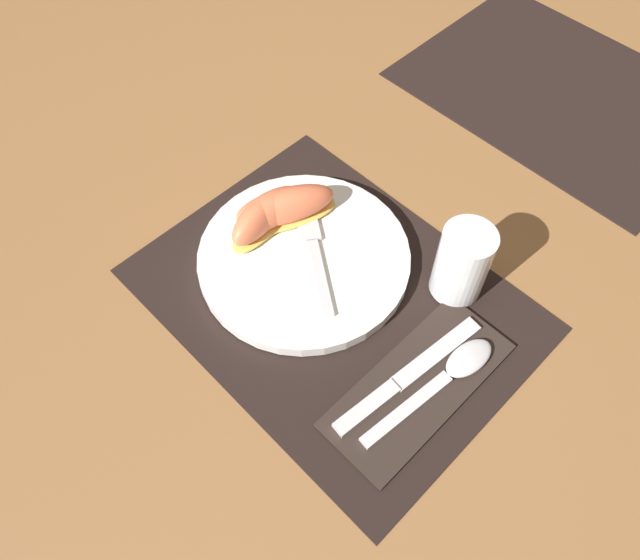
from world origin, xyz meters
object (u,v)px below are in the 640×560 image
Objects in this scene: plate at (304,258)px; spoon at (453,371)px; knife at (406,377)px; juice_glass at (461,266)px; fork at (312,246)px; citrus_wedge_0 at (286,207)px; citrus_wedge_2 at (258,220)px; citrus_wedge_1 at (271,211)px.

spoon is at bearing 2.83° from plate.
spoon is (0.03, 0.04, 0.00)m from knife.
fork is at bearing -150.00° from juice_glass.
juice_glass is at bearing 20.75° from citrus_wedge_0.
citrus_wedge_0 is 0.04m from citrus_wedge_2.
plate is at bearing 171.11° from knife.
plate is at bearing -177.17° from spoon.
citrus_wedge_2 is (-0.26, 0.02, 0.03)m from knife.
citrus_wedge_0 is 1.32× the size of citrus_wedge_2.
plate is at bearing -6.16° from citrus_wedge_1.
citrus_wedge_2 is at bearing -93.82° from citrus_wedge_1.
juice_glass is 0.95× the size of citrus_wedge_2.
juice_glass reaches higher than citrus_wedge_0.
spoon is 0.28m from citrus_wedge_0.
plate is 0.22m from spoon.
citrus_wedge_0 is at bearing 75.41° from citrus_wedge_2.
juice_glass reaches higher than citrus_wedge_2.
citrus_wedge_1 reaches higher than plate.
spoon is 1.79× the size of citrus_wedge_1.
plate is 1.39× the size of spoon.
plate is at bearing -87.32° from fork.
plate reaches higher than knife.
spoon is at bearing -2.68° from citrus_wedge_0.
citrus_wedge_1 is at bearing 173.84° from plate.
citrus_wedge_0 and citrus_wedge_1 have the same top height.
citrus_wedge_0 is at bearing 170.90° from fork.
fork is (-0.15, -0.09, -0.03)m from juice_glass.
citrus_wedge_1 is 0.02m from citrus_wedge_2.
knife is 1.49× the size of citrus_wedge_0.
citrus_wedge_0 and citrus_wedge_2 have the same top height.
citrus_wedge_0 is 0.02m from citrus_wedge_1.
citrus_wedge_2 is at bearing -104.59° from citrus_wedge_0.
knife is at bearing -3.81° from citrus_wedge_2.
spoon is at bearing -1.04° from fork.
knife is at bearing -8.89° from plate.
knife is 1.31× the size of fork.
knife is 1.11× the size of spoon.
citrus_wedge_2 reaches higher than plate.
spoon is at bearing -52.95° from juice_glass.
knife is 0.26m from citrus_wedge_2.
citrus_wedge_1 is (-0.22, -0.10, -0.01)m from juice_glass.
spoon is 0.29m from citrus_wedge_1.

